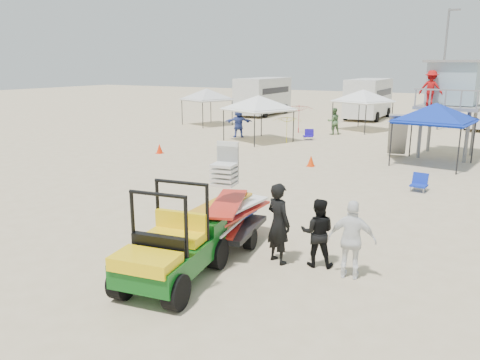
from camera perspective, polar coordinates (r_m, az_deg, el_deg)
The scene contains 21 objects.
ground at distance 11.39m, azimuth -9.66°, elevation -9.28°, with size 140.00×140.00×0.00m, color beige.
utility_cart at distance 9.78m, azimuth -8.56°, elevation -7.21°, with size 1.71×2.85×2.04m.
surf_trailer at distance 11.60m, azimuth -1.53°, elevation -3.64°, with size 1.65×2.65×2.33m.
man_left at distance 10.70m, azimuth 4.71°, elevation -5.28°, with size 0.69×0.45×1.88m, color black.
man_mid at distance 10.67m, azimuth 9.44°, elevation -6.34°, with size 0.77×0.60×1.58m, color black.
man_right at distance 10.20m, azimuth 13.51°, elevation -7.11°, with size 1.01×0.42×1.72m, color white.
lifeguard_tower at distance 25.10m, azimuth 24.26°, elevation 10.30°, with size 3.06×3.06×4.54m.
canopy_blue at distance 22.68m, azimuth 22.80°, elevation 8.31°, with size 3.38×3.38×3.20m.
canopy_white_a at distance 27.60m, azimuth 2.26°, elevation 9.98°, with size 4.07×4.07×3.09m.
canopy_white_b at distance 35.25m, azimuth -4.09°, elevation 10.84°, with size 3.68×3.68×3.10m.
canopy_white_c at distance 33.29m, azimuth 14.81°, elevation 10.38°, with size 3.94×3.94×3.18m.
umbrella_a at distance 31.36m, azimuth 7.16°, elevation 7.43°, with size 2.06×2.10×1.89m, color red.
umbrella_b at distance 27.21m, azimuth 5.73°, elevation 6.15°, with size 1.72×1.75×1.58m, color yellow.
cone_near at distance 21.14m, azimuth 8.64°, elevation 2.32°, with size 0.34×0.34×0.50m, color #F83C07.
cone_far at distance 24.33m, azimuth -9.79°, elevation 3.80°, with size 0.34×0.34×0.50m, color #FF2C08.
beach_chair_a at distance 28.68m, azimuth 8.37°, elevation 5.51°, with size 0.72×0.81×0.64m.
beach_chair_b at distance 18.04m, azimuth 21.03°, elevation -0.27°, with size 0.60×0.64×0.64m.
rv_far_left at distance 42.51m, azimuth 2.85°, elevation 10.36°, with size 2.64×6.80×3.25m.
rv_mid_left at distance 40.85m, azimuth 15.39°, elevation 9.75°, with size 2.65×6.50×3.25m.
light_pole_left at distance 35.31m, azimuth 23.52°, elevation 12.10°, with size 0.14×0.14×8.00m, color slate.
distant_beachgoers at distance 28.28m, azimuth 14.10°, elevation 6.28°, with size 21.67×18.52×1.82m.
Camera 1 is at (6.63, -8.12, 4.46)m, focal length 35.00 mm.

